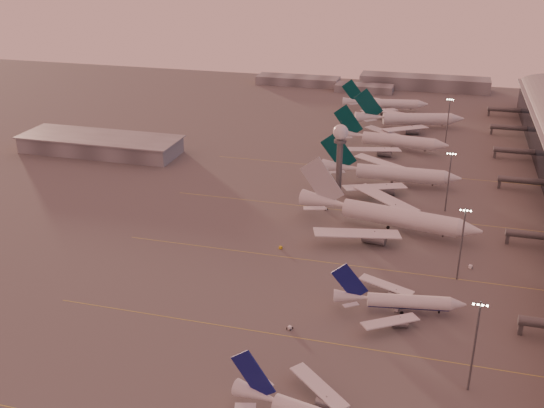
# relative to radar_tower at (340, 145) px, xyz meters

# --- Properties ---
(ground) EXTENTS (700.00, 700.00, 0.00)m
(ground) POSITION_rel_radar_tower_xyz_m (-5.00, -120.00, -20.95)
(ground) COLOR #5B5858
(ground) RESTS_ON ground
(taxiway_markings) EXTENTS (180.00, 185.25, 0.02)m
(taxiway_markings) POSITION_rel_radar_tower_xyz_m (25.00, -64.00, -20.94)
(taxiway_markings) COLOR gold
(taxiway_markings) RESTS_ON ground
(hangar) EXTENTS (82.00, 27.00, 8.50)m
(hangar) POSITION_rel_radar_tower_xyz_m (-125.00, 20.00, -16.63)
(hangar) COLOR slate
(hangar) RESTS_ON ground
(radar_tower) EXTENTS (6.40, 6.40, 31.10)m
(radar_tower) POSITION_rel_radar_tower_xyz_m (0.00, 0.00, 0.00)
(radar_tower) COLOR #54565B
(radar_tower) RESTS_ON ground
(mast_a) EXTENTS (3.60, 0.56, 25.00)m
(mast_a) POSITION_rel_radar_tower_xyz_m (53.00, -120.00, -7.21)
(mast_a) COLOR #54565B
(mast_a) RESTS_ON ground
(mast_b) EXTENTS (3.60, 0.56, 25.00)m
(mast_b) POSITION_rel_radar_tower_xyz_m (50.00, -65.00, -7.21)
(mast_b) COLOR #54565B
(mast_b) RESTS_ON ground
(mast_c) EXTENTS (3.60, 0.56, 25.00)m
(mast_c) POSITION_rel_radar_tower_xyz_m (45.00, -10.00, -7.21)
(mast_c) COLOR #54565B
(mast_c) RESTS_ON ground
(mast_d) EXTENTS (3.60, 0.56, 25.00)m
(mast_d) POSITION_rel_radar_tower_xyz_m (43.00, 80.00, -7.21)
(mast_d) COLOR #54565B
(mast_d) RESTS_ON ground
(distant_horizon) EXTENTS (165.00, 37.50, 9.00)m
(distant_horizon) POSITION_rel_radar_tower_xyz_m (-2.38, 205.14, -17.06)
(distant_horizon) COLOR slate
(distant_horizon) RESTS_ON ground
(narrowbody_mid) EXTENTS (39.01, 30.91, 15.32)m
(narrowbody_mid) POSITION_rel_radar_tower_xyz_m (33.55, -89.72, -17.85)
(narrowbody_mid) COLOR silver
(narrowbody_mid) RESTS_ON ground
(widebody_white) EXTENTS (69.43, 55.16, 24.62)m
(widebody_white) POSITION_rel_radar_tower_xyz_m (24.36, -33.45, -16.68)
(widebody_white) COLOR silver
(widebody_white) RESTS_ON ground
(greentail_a) EXTENTS (61.81, 49.91, 22.45)m
(greentail_a) POSITION_rel_radar_tower_xyz_m (20.74, 13.64, -16.98)
(greentail_a) COLOR silver
(greentail_a) RESTS_ON ground
(greentail_b) EXTENTS (59.62, 47.97, 21.66)m
(greentail_b) POSITION_rel_radar_tower_xyz_m (15.83, 63.35, -17.12)
(greentail_b) COLOR silver
(greentail_b) RESTS_ON ground
(greentail_c) EXTENTS (61.76, 49.25, 22.90)m
(greentail_c) POSITION_rel_radar_tower_xyz_m (22.34, 106.08, -16.90)
(greentail_c) COLOR silver
(greentail_c) RESTS_ON ground
(greentail_d) EXTENTS (53.37, 42.74, 19.53)m
(greentail_d) POSITION_rel_radar_tower_xyz_m (4.94, 141.06, -17.50)
(greentail_d) COLOR silver
(greentail_d) RESTS_ON ground
(gsv_tug_mid) EXTENTS (3.78, 3.09, 0.94)m
(gsv_tug_mid) POSITION_rel_radar_tower_xyz_m (5.02, -106.68, -20.47)
(gsv_tug_mid) COLOR white
(gsv_tug_mid) RESTS_ON ground
(gsv_truck_b) EXTENTS (6.42, 3.70, 2.45)m
(gsv_truck_b) POSITION_rel_radar_tower_xyz_m (33.63, -89.60, -19.70)
(gsv_truck_b) COLOR white
(gsv_truck_b) RESTS_ON ground
(gsv_truck_c) EXTENTS (4.30, 5.09, 2.01)m
(gsv_truck_c) POSITION_rel_radar_tower_xyz_m (-9.79, -59.21, -19.93)
(gsv_truck_c) COLOR yellow
(gsv_truck_c) RESTS_ON ground
(gsv_catering_b) EXTENTS (5.86, 4.06, 4.41)m
(gsv_catering_b) POSITION_rel_radar_tower_xyz_m (54.45, -56.48, -18.75)
(gsv_catering_b) COLOR white
(gsv_catering_b) RESTS_ON ground
(gsv_tug_far) EXTENTS (3.27, 3.82, 0.94)m
(gsv_tug_far) POSITION_rel_radar_tower_xyz_m (-1.33, -21.80, -20.47)
(gsv_tug_far) COLOR white
(gsv_tug_far) RESTS_ON ground
(gsv_truck_d) EXTENTS (2.43, 5.60, 2.20)m
(gsv_truck_d) POSITION_rel_radar_tower_xyz_m (-13.29, 15.14, -19.83)
(gsv_truck_d) COLOR white
(gsv_truck_d) RESTS_ON ground
(gsv_tug_hangar) EXTENTS (4.64, 4.25, 1.14)m
(gsv_tug_hangar) POSITION_rel_radar_tower_xyz_m (43.84, 28.78, -20.36)
(gsv_tug_hangar) COLOR white
(gsv_tug_hangar) RESTS_ON ground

